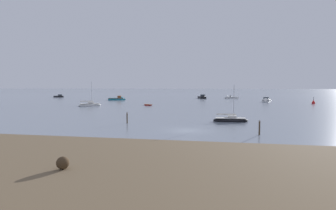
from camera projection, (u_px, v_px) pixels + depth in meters
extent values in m
plane|color=gray|center=(188.00, 131.00, 35.79)|extent=(800.00, 800.00, 0.00)
cube|color=brown|center=(246.00, 203.00, 13.65)|extent=(340.53, 28.30, 0.18)
sphere|color=#402F1E|center=(63.00, 163.00, 18.73)|extent=(0.83, 0.83, 0.83)
cube|color=white|center=(232.00, 98.00, 120.41)|extent=(5.05, 2.72, 0.94)
cone|color=white|center=(226.00, 98.00, 121.27)|extent=(1.78, 2.10, 1.89)
cube|color=#33383F|center=(232.00, 97.00, 120.40)|extent=(5.17, 2.77, 0.10)
cube|color=#33383F|center=(230.00, 96.00, 120.61)|extent=(0.51, 0.69, 0.52)
cube|color=black|center=(238.00, 98.00, 119.59)|extent=(0.35, 0.42, 0.67)
ellipsoid|color=red|center=(148.00, 105.00, 79.61)|extent=(3.06, 2.59, 0.48)
cube|color=brown|center=(148.00, 104.00, 79.59)|extent=(2.85, 2.44, 0.06)
cube|color=brown|center=(148.00, 105.00, 79.60)|extent=(0.69, 0.87, 0.05)
cube|color=white|center=(267.00, 101.00, 97.59)|extent=(3.58, 5.69, 1.04)
cone|color=white|center=(265.00, 101.00, 95.14)|extent=(2.46, 2.17, 2.09)
cube|color=#33383F|center=(267.00, 100.00, 97.51)|extent=(3.66, 5.82, 0.12)
cube|color=#33383F|center=(266.00, 98.00, 96.41)|extent=(1.94, 1.68, 0.81)
cube|color=#384751|center=(266.00, 98.00, 95.84)|extent=(1.60, 0.72, 0.64)
cube|color=black|center=(268.00, 100.00, 99.87)|extent=(0.49, 0.43, 0.74)
ellipsoid|color=white|center=(90.00, 105.00, 77.62)|extent=(5.80, 5.49, 1.05)
cube|color=silver|center=(90.00, 104.00, 77.59)|extent=(4.99, 4.73, 0.11)
cube|color=silver|center=(91.00, 102.00, 77.73)|extent=(1.79, 1.76, 0.38)
cylinder|color=#B7BABF|center=(92.00, 92.00, 77.67)|extent=(0.11, 0.11, 5.78)
cylinder|color=beige|center=(87.00, 101.00, 77.16)|extent=(2.64, 2.40, 0.21)
cube|color=black|center=(202.00, 98.00, 121.97)|extent=(4.01, 5.98, 1.09)
cone|color=black|center=(204.00, 98.00, 119.12)|extent=(2.63, 2.36, 2.18)
cube|color=#33383F|center=(202.00, 97.00, 121.88)|extent=(4.10, 6.11, 0.12)
cube|color=#33383F|center=(203.00, 96.00, 120.61)|extent=(2.07, 1.83, 0.85)
cube|color=#384751|center=(203.00, 95.00, 119.95)|extent=(1.66, 0.84, 0.67)
cube|color=black|center=(200.00, 97.00, 124.63)|extent=(0.52, 0.46, 0.77)
cube|color=black|center=(58.00, 97.00, 133.07)|extent=(4.90, 3.25, 0.89)
cone|color=black|center=(62.00, 97.00, 131.89)|extent=(1.92, 2.15, 1.79)
cube|color=#33383F|center=(59.00, 96.00, 133.02)|extent=(5.01, 3.32, 0.10)
cube|color=#33383F|center=(60.00, 95.00, 132.47)|extent=(1.49, 1.69, 0.69)
cube|color=#384751|center=(61.00, 95.00, 132.20)|extent=(0.67, 1.36, 0.55)
cube|color=black|center=(55.00, 96.00, 134.16)|extent=(0.38, 0.43, 0.63)
ellipsoid|color=black|center=(230.00, 120.00, 44.57)|extent=(5.37, 1.97, 0.91)
cube|color=silver|center=(230.00, 118.00, 44.54)|extent=(4.57, 1.75, 0.09)
cube|color=silver|center=(232.00, 116.00, 44.49)|extent=(1.33, 0.98, 0.33)
cylinder|color=#B7BABF|center=(234.00, 101.00, 44.30)|extent=(0.09, 0.09, 5.01)
cylinder|color=beige|center=(226.00, 114.00, 44.59)|extent=(2.91, 0.36, 0.18)
cube|color=#197084|center=(116.00, 99.00, 107.98)|extent=(5.77, 3.33, 1.07)
cone|color=#197084|center=(124.00, 99.00, 108.03)|extent=(2.10, 2.44, 2.14)
cube|color=brown|center=(116.00, 98.00, 107.95)|extent=(5.90, 3.40, 0.12)
cube|color=brown|center=(120.00, 97.00, 107.94)|extent=(1.63, 1.92, 0.83)
cube|color=#384751|center=(121.00, 97.00, 107.94)|extent=(0.63, 1.64, 0.66)
cube|color=black|center=(109.00, 99.00, 107.92)|extent=(0.41, 0.49, 0.76)
cylinder|color=red|center=(313.00, 103.00, 86.06)|extent=(0.90, 0.90, 0.70)
cone|color=red|center=(313.00, 101.00, 86.01)|extent=(0.72, 0.72, 0.70)
cylinder|color=black|center=(314.00, 98.00, 85.95)|extent=(0.10, 0.10, 0.90)
cylinder|color=#413323|center=(259.00, 128.00, 32.59)|extent=(0.18, 0.18, 1.85)
cylinder|color=silver|center=(260.00, 121.00, 32.53)|extent=(0.22, 0.22, 0.08)
cylinder|color=#403323|center=(127.00, 119.00, 42.46)|extent=(0.18, 0.18, 1.78)
cylinder|color=silver|center=(127.00, 113.00, 42.41)|extent=(0.22, 0.22, 0.08)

